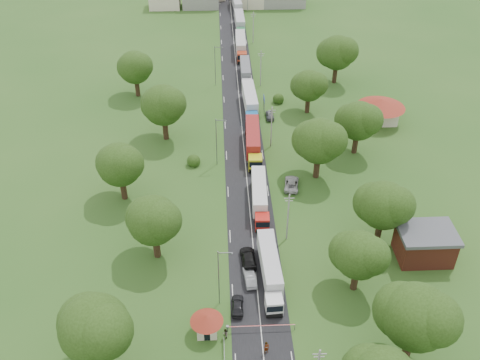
{
  "coord_description": "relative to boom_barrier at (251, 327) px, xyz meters",
  "views": [
    {
      "loc": [
        -4.89,
        -70.95,
        58.29
      ],
      "look_at": [
        -1.47,
        5.4,
        3.0
      ],
      "focal_mm": 40.0,
      "sensor_mm": 36.0,
      "label": 1
    }
  ],
  "objects": [
    {
      "name": "tree_10",
      "position": [
        -13.65,
        15.16,
        6.33
      ],
      "size": [
        8.8,
        8.8,
        11.07
      ],
      "color": "#382616",
      "rests_on": "ground"
    },
    {
      "name": "pedestrian_booth",
      "position": [
        -3.44,
        -1.0,
        -0.08
      ],
      "size": [
        0.71,
        0.86,
        1.63
      ],
      "primitive_type": "imported",
      "rotation": [
        0.0,
        0.0,
        -1.45
      ],
      "color": "gray",
      "rests_on": "ground"
    },
    {
      "name": "tree_7",
      "position": [
        25.34,
        75.17,
        6.96
      ],
      "size": [
        9.6,
        9.6,
        12.05
      ],
      "color": "#382616",
      "rests_on": "ground"
    },
    {
      "name": "house_brick",
      "position": [
        27.36,
        13.0,
        1.76
      ],
      "size": [
        8.6,
        6.6,
        5.2
      ],
      "color": "maroon",
      "rests_on": "ground"
    },
    {
      "name": "car_lane_mid",
      "position": [
        0.36,
        9.08,
        -0.16
      ],
      "size": [
        2.0,
        4.56,
        1.46
      ],
      "primitive_type": "imported",
      "rotation": [
        0.0,
        0.0,
        3.25
      ],
      "color": "gray",
      "rests_on": "ground"
    },
    {
      "name": "tree_5",
      "position": [
        23.35,
        43.16,
        6.33
      ],
      "size": [
        8.8,
        8.8,
        11.07
      ],
      "color": "#382616",
      "rests_on": "ground"
    },
    {
      "name": "truck_5",
      "position": [
        2.97,
        94.55,
        1.35
      ],
      "size": [
        2.88,
        15.27,
        4.23
      ],
      "color": "#A73319",
      "rests_on": "ground"
    },
    {
      "name": "boom_barrier",
      "position": [
        0.0,
        0.0,
        0.0
      ],
      "size": [
        9.22,
        0.35,
        1.18
      ],
      "color": "slate",
      "rests_on": "ground"
    },
    {
      "name": "car_lane_rear",
      "position": [
        0.36,
        13.0,
        -0.1
      ],
      "size": [
        2.54,
        5.6,
        1.59
      ],
      "primitive_type": "imported",
      "rotation": [
        0.0,
        0.0,
        3.2
      ],
      "color": "black",
      "rests_on": "ground"
    },
    {
      "name": "truck_0",
      "position": [
        3.34,
        9.26,
        1.2
      ],
      "size": [
        2.93,
        14.27,
        3.95
      ],
      "color": "silver",
      "rests_on": "ground"
    },
    {
      "name": "truck_2",
      "position": [
        3.11,
        44.43,
        1.39
      ],
      "size": [
        3.18,
        15.56,
        4.3
      ],
      "color": "gold",
      "rests_on": "ground"
    },
    {
      "name": "lamp_0",
      "position": [
        -3.99,
        5.0,
        4.66
      ],
      "size": [
        2.03,
        0.22,
        10.0
      ],
      "color": "slate",
      "rests_on": "ground"
    },
    {
      "name": "info_sign",
      "position": [
        6.56,
        60.0,
        2.11
      ],
      "size": [
        0.12,
        3.1,
        4.1
      ],
      "color": "slate",
      "rests_on": "ground"
    },
    {
      "name": "pole_1",
      "position": [
        6.86,
        18.0,
        3.79
      ],
      "size": [
        1.6,
        0.24,
        9.0
      ],
      "color": "gray",
      "rests_on": "ground"
    },
    {
      "name": "pole_2",
      "position": [
        6.86,
        46.0,
        3.79
      ],
      "size": [
        1.6,
        0.24,
        9.0
      ],
      "color": "gray",
      "rests_on": "ground"
    },
    {
      "name": "pole_4",
      "position": [
        6.86,
        102.0,
        3.79
      ],
      "size": [
        1.6,
        0.24,
        9.0
      ],
      "color": "gray",
      "rests_on": "ground"
    },
    {
      "name": "tree_2",
      "position": [
        15.35,
        7.14,
        5.7
      ],
      "size": [
        8.0,
        8.0,
        10.1
      ],
      "color": "#382616",
      "rests_on": "ground"
    },
    {
      "name": "tree_3",
      "position": [
        21.35,
        17.16,
        6.33
      ],
      "size": [
        8.8,
        8.8,
        11.07
      ],
      "color": "#382616",
      "rests_on": "ground"
    },
    {
      "name": "truck_4",
      "position": [
        3.39,
        77.8,
        1.1
      ],
      "size": [
        2.44,
        13.54,
        3.75
      ],
      "color": "#B8B8B8",
      "rests_on": "ground"
    },
    {
      "name": "lamp_1",
      "position": [
        -3.99,
        40.0,
        4.66
      ],
      "size": [
        2.03,
        0.22,
        10.0
      ],
      "color": "slate",
      "rests_on": "ground"
    },
    {
      "name": "truck_3",
      "position": [
        3.53,
        61.29,
        1.37
      ],
      "size": [
        3.06,
        15.39,
        4.26
      ],
      "color": "#1B64A5",
      "rests_on": "ground"
    },
    {
      "name": "tree_9",
      "position": [
        -18.66,
        -4.83,
        6.96
      ],
      "size": [
        9.6,
        9.6,
        12.05
      ],
      "color": "#382616",
      "rests_on": "ground"
    },
    {
      "name": "house_cream",
      "position": [
        31.36,
        55.0,
        2.75
      ],
      "size": [
        10.08,
        10.08,
        5.8
      ],
      "color": "beige",
      "rests_on": "ground"
    },
    {
      "name": "truck_7",
      "position": [
        3.32,
        129.44,
        1.21
      ],
      "size": [
        3.15,
        14.36,
        3.96
      ],
      "color": "#A7A7A7",
      "rests_on": "ground"
    },
    {
      "name": "tree_13",
      "position": [
        -22.65,
        70.16,
        6.33
      ],
      "size": [
        8.8,
        8.8,
        11.07
      ],
      "color": "#382616",
      "rests_on": "ground"
    },
    {
      "name": "car_verge_near",
      "position": [
        9.36,
        31.94,
        -0.14
      ],
      "size": [
        3.35,
        5.75,
        1.5
      ],
      "primitive_type": "imported",
      "rotation": [
        0.0,
        0.0,
        2.98
      ],
      "color": "#B3B3B3",
      "rests_on": "ground"
    },
    {
      "name": "pole_3",
      "position": [
        6.86,
        74.0,
        3.79
      ],
      "size": [
        1.6,
        0.24,
        9.0
      ],
      "color": "gray",
      "rests_on": "ground"
    },
    {
      "name": "car_lane_front",
      "position": [
        -1.64,
        3.85,
        -0.18
      ],
      "size": [
        1.87,
        4.23,
        1.42
      ],
      "primitive_type": "imported",
      "rotation": [
        0.0,
        0.0,
        3.09
      ],
      "color": "black",
      "rests_on": "ground"
    },
    {
      "name": "car_verge_far",
      "position": [
        7.72,
        57.76,
        -0.16
      ],
      "size": [
        1.75,
        4.29,
        1.46
      ],
      "primitive_type": "imported",
      "rotation": [
        0.0,
        0.0,
        3.15
      ],
      "color": "#56585D",
      "rests_on": "ground"
    },
    {
      "name": "truck_1",
      "position": [
        3.09,
        26.69,
        1.18
      ],
      "size": [
        2.87,
        14.14,
        3.91
      ],
      "color": "red",
      "rests_on": "ground"
    },
    {
      "name": "tree_6",
      "position": [
        16.35,
        60.14,
        5.7
      ],
      "size": [
        8.0,
        8.0,
        10.1
      ],
      "color": "#382616",
      "rests_on": "ground"
    },
    {
      "name": "tree_12",
      "position": [
        -14.66,
        50.17,
        6.96
      ],
      "size": [
        9.6,
        9.6,
        12.05
      ],
      "color": "#382616",
      "rests_on": "ground"
    },
    {
      "name": "guard_booth",
      "position": [
        -5.84,
        -0.0,
        1.27
      ],
      "size": [
        4.4,
        4.4,
        3.45
      ],
      "color": "beige",
      "rests_on": "ground"
    },
    {
      "name": "truck_6",
      "position": [
        3.52,
        112.6,
        1.33
      ],
      "size": [
        2.76,
        15.1,
        4.18
      ],
      "color": "#2A7041",
      "rests_on": "ground"
    },
    {
      "name": "lamp_2",
      "position": [
        -3.99,
        75.0,
        4.66
      ],
      "size": [
        2.03,
        0.22,
        10.0
      ],
      "color": "slate",
      "rests_on": "ground"
    },
    {
      "name": "road",
      "position": [
        1.36,
        45.0,
        -0.89
      ],
      "size": [
        8.0,
        200.0,
        0.04
      ],
      "primitive_type": "cube",
      "color": "black",
      "rests_on": "ground"
    },
    {
      "name": "tree_4",
      "position": [
        14.34,
        35.17,
        6.96
      ],
      "size": [
        9.6,
        9.6,
        12.05
      ],
      "color": "#382616",
      "rests_on": "ground"
    },
    {
      "name": "tree_11",
      "position": [
        -20.65,
        30.16,
        6.33
      ],
      "size": [
        8.8,
        8.8,
        11.07
      ],
      "color": "#382616",
      "rests_on": "ground"
    },
    {
      "name": "tree_1",
      "position": [
        19.34,
        -4.83,
        6.96
      ],
      "size": [
        9.6,
        9.6,
        12.05
      ],
      "color": "#382616",
      "rests_on": "ground"
    },
    {
      "name": "pedestrian_near",
      "position": [
        1.76,
        -3.5,
        0.09
      ],
      "size": [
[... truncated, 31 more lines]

